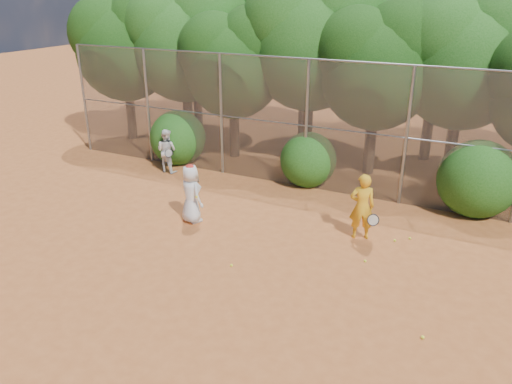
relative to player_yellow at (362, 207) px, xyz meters
The scene contains 22 objects.
ground 3.77m from the player_yellow, 114.88° to the right, with size 80.00×80.00×0.00m, color #A55425.
fence_back 3.37m from the player_yellow, 121.85° to the left, with size 20.05×0.09×4.03m.
tree_0 12.34m from the player_yellow, 156.78° to the left, with size 4.38×3.81×6.00m.
tree_1 10.49m from the player_yellow, 148.42° to the left, with size 4.64×4.03×6.35m.
tree_2 7.98m from the player_yellow, 143.04° to the left, with size 3.99×3.47×5.47m.
tree_3 7.42m from the player_yellow, 122.24° to the left, with size 4.89×4.26×6.70m.
tree_4 5.79m from the player_yellow, 101.39° to the left, with size 4.19×3.64×5.73m.
tree_5 6.72m from the player_yellow, 75.15° to the left, with size 4.51×3.92×6.17m.
tree_9 12.59m from the player_yellow, 141.59° to the left, with size 4.83×4.20×6.62m.
tree_10 9.69m from the player_yellow, 120.11° to the left, with size 5.15×4.48×7.06m.
tree_11 8.04m from the player_yellow, 85.96° to the left, with size 4.64×4.03×6.35m.
bush_0 8.11m from the player_yellow, 158.48° to the left, with size 2.00×2.00×2.00m, color #1A4D13.
bush_1 3.91m from the player_yellow, 130.53° to the left, with size 1.80×1.80×1.80m, color #1A4D13.
bush_2 3.87m from the player_yellow, 50.43° to the left, with size 2.20×2.20×2.20m, color #1A4D13.
player_yellow is the anchor object (origin of this frame).
player_teen 4.49m from the player_yellow, 166.30° to the right, with size 0.93×0.80×1.64m.
player_white 7.54m from the player_yellow, 165.25° to the left, with size 0.83×0.68×1.51m.
ball_0 1.51m from the player_yellow, 68.75° to the right, with size 0.07×0.07×0.07m, color yellow.
ball_1 1.51m from the player_yellow, 20.84° to the left, with size 0.07×0.07×0.07m, color yellow.
ball_2 4.08m from the player_yellow, 58.31° to the right, with size 0.07×0.07×0.07m, color yellow.
ball_3 3.62m from the player_yellow, 129.59° to the right, with size 0.07×0.07×0.07m, color yellow.
ball_4 1.21m from the player_yellow, 10.54° to the left, with size 0.07×0.07×0.07m, color yellow.
Camera 1 is at (4.17, -8.03, 5.92)m, focal length 35.00 mm.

